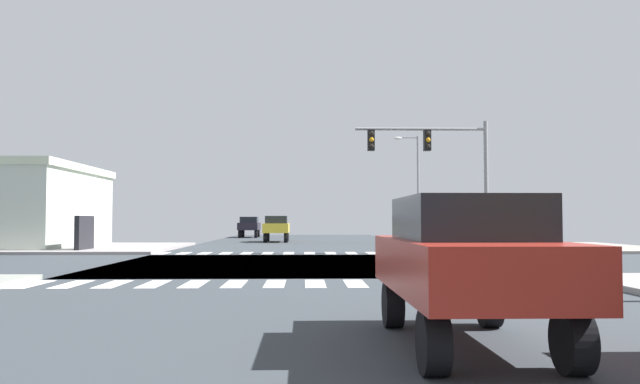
% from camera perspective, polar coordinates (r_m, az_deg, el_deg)
% --- Properties ---
extents(ground, '(90.00, 90.00, 0.05)m').
position_cam_1_polar(ground, '(23.27, -1.39, -6.49)').
color(ground, '#33383E').
extents(sidewalk_corner_ne, '(12.00, 12.00, 0.14)m').
position_cam_1_polar(sidewalk_corner_ne, '(37.58, 18.89, -4.70)').
color(sidewalk_corner_ne, gray).
rests_on(sidewalk_corner_ne, ground).
extents(sidewalk_corner_nw, '(12.00, 12.00, 0.14)m').
position_cam_1_polar(sidewalk_corner_nw, '(37.55, -21.75, -4.66)').
color(sidewalk_corner_nw, gray).
rests_on(sidewalk_corner_nw, ground).
extents(crosswalk_near, '(13.50, 2.00, 0.01)m').
position_cam_1_polar(crosswalk_near, '(15.99, -2.24, -8.20)').
color(crosswalk_near, white).
rests_on(crosswalk_near, ground).
extents(crosswalk_far, '(13.50, 2.00, 0.01)m').
position_cam_1_polar(crosswalk_far, '(30.55, -1.88, -5.49)').
color(crosswalk_far, white).
rests_on(crosswalk_far, ground).
extents(traffic_signal_mast, '(6.41, 0.55, 6.37)m').
position_cam_1_polar(traffic_signal_mast, '(31.14, 10.24, 3.26)').
color(traffic_signal_mast, gray).
rests_on(traffic_signal_mast, ground).
extents(street_lamp, '(1.78, 0.32, 7.40)m').
position_cam_1_polar(street_lamp, '(44.41, 8.45, 1.23)').
color(street_lamp, gray).
rests_on(street_lamp, ground).
extents(sedan_farside_1, '(1.80, 4.30, 1.88)m').
position_cam_1_polar(sedan_farside_1, '(58.58, -6.35, -2.97)').
color(sedan_farside_1, black).
rests_on(sedan_farside_1, ground).
extents(sedan_crossing_2, '(1.80, 4.30, 1.88)m').
position_cam_1_polar(sedan_crossing_2, '(8.24, 12.95, -5.72)').
color(sedan_crossing_2, black).
rests_on(sedan_crossing_2, ground).
extents(sedan_leading_4, '(1.80, 4.30, 1.88)m').
position_cam_1_polar(sedan_leading_4, '(46.28, -3.92, -3.10)').
color(sedan_leading_4, black).
rests_on(sedan_leading_4, ground).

